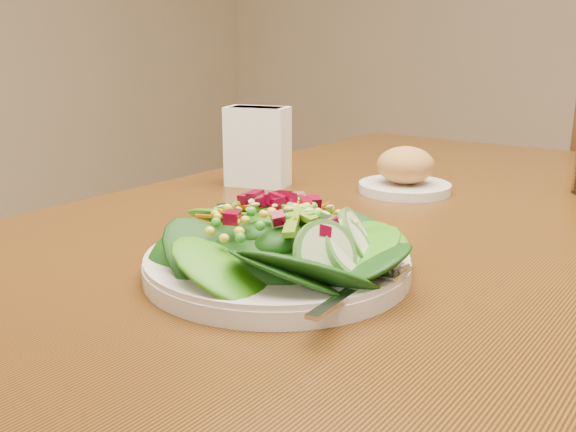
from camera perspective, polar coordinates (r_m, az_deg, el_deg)
The scene contains 4 objects.
dining_table at distance 1.02m, azimuth 10.59°, elevation -4.90°, with size 0.90×1.40×0.75m.
salad_plate at distance 0.69m, azimuth -0.33°, elevation -2.98°, with size 0.29×0.29×0.08m.
bread_plate at distance 1.09m, azimuth 10.37°, elevation 3.72°, with size 0.15×0.15×0.08m.
napkin_holder at distance 1.12m, azimuth -2.72°, elevation 6.37°, with size 0.12×0.09×0.14m.
Camera 1 is at (0.41, -0.87, 1.00)m, focal length 40.00 mm.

